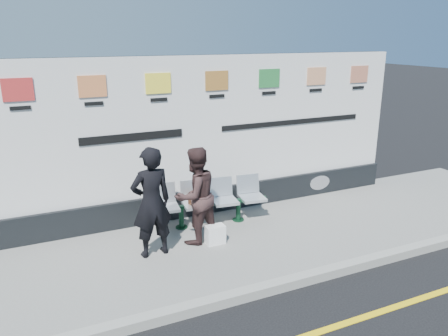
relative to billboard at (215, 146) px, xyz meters
name	(u,v)px	position (x,y,z in m)	size (l,w,h in m)	color
pavement	(220,245)	(-0.50, -1.35, -1.36)	(14.00, 3.00, 0.12)	slate
kerb	(264,289)	(-0.50, -2.85, -1.35)	(14.00, 0.18, 0.14)	gray
yellow_line	(306,336)	(-0.50, -3.85, -1.42)	(14.00, 0.10, 0.01)	yellow
billboard	(215,146)	(0.00, 0.00, 0.00)	(8.00, 0.30, 3.00)	black
bench	(210,213)	(-0.37, -0.61, -1.08)	(2.08, 0.55, 0.45)	silver
woman_left	(151,202)	(-1.64, -1.31, -0.42)	(0.64, 0.42, 1.76)	black
woman_right	(196,196)	(-0.86, -1.15, -0.48)	(0.79, 0.62, 1.63)	#352322
handbag_brown	(196,198)	(-0.64, -0.57, -0.75)	(0.26, 0.11, 0.21)	black
carrier_bag_white	(215,235)	(-0.60, -1.36, -1.14)	(0.32, 0.19, 0.32)	white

